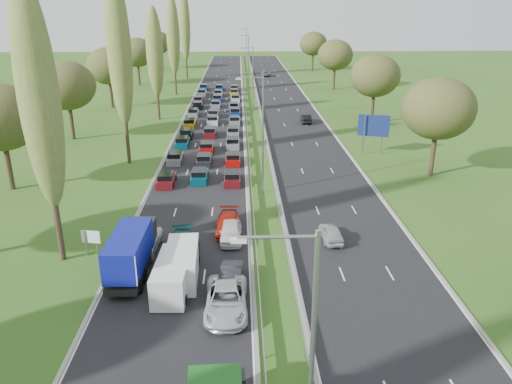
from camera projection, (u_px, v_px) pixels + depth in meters
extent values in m
plane|color=#2C561B|center=(253.00, 117.00, 86.56)|extent=(260.00, 260.00, 0.00)
cube|color=black|center=(214.00, 115.00, 88.69)|extent=(10.50, 215.00, 0.04)
cube|color=black|center=(290.00, 114.00, 89.11)|extent=(10.50, 215.00, 0.04)
cube|color=gray|center=(246.00, 111.00, 88.67)|extent=(0.06, 215.00, 0.32)
cube|color=gray|center=(259.00, 111.00, 88.74)|extent=(0.06, 215.00, 0.32)
cylinder|color=gray|center=(263.00, 136.00, 49.84)|extent=(0.18, 0.18, 12.00)
cylinder|color=gray|center=(253.00, 84.00, 82.58)|extent=(0.18, 0.18, 12.00)
cylinder|color=gray|center=(249.00, 62.00, 115.31)|extent=(0.18, 0.18, 12.00)
cylinder|color=gray|center=(246.00, 49.00, 148.05)|extent=(0.18, 0.18, 12.00)
cylinder|color=#2D2116|center=(57.00, 216.00, 37.09)|extent=(0.44, 0.44, 7.20)
ellipsoid|color=#58692D|center=(39.00, 98.00, 33.99)|extent=(2.80, 2.80, 16.00)
cylinder|color=#2D2116|center=(127.00, 131.00, 60.34)|extent=(0.44, 0.44, 7.92)
ellipsoid|color=#58692D|center=(119.00, 49.00, 56.93)|extent=(2.80, 2.80, 17.60)
cylinder|color=#2D2116|center=(158.00, 100.00, 83.98)|extent=(0.44, 0.44, 6.48)
ellipsoid|color=#58692D|center=(155.00, 52.00, 81.19)|extent=(2.80, 2.80, 14.40)
cylinder|color=#2D2116|center=(175.00, 78.00, 107.23)|extent=(0.44, 0.44, 7.20)
ellipsoid|color=#58692D|center=(173.00, 35.00, 104.13)|extent=(2.80, 2.80, 16.00)
cylinder|color=#2D2116|center=(187.00, 63.00, 130.49)|extent=(0.44, 0.44, 7.92)
ellipsoid|color=#58692D|center=(185.00, 24.00, 127.08)|extent=(2.80, 2.80, 17.60)
cylinder|color=#2D2116|center=(9.00, 167.00, 52.13)|extent=(0.56, 0.56, 4.84)
ellipsoid|color=#38471E|center=(0.00, 117.00, 50.27)|extent=(8.00, 8.00, 6.80)
cylinder|color=#2D2116|center=(72.00, 123.00, 71.78)|extent=(0.56, 0.56, 4.84)
ellipsoid|color=#38471E|center=(67.00, 86.00, 69.91)|extent=(8.00, 8.00, 6.80)
cylinder|color=#2D2116|center=(111.00, 95.00, 94.22)|extent=(0.56, 0.56, 4.84)
ellipsoid|color=#38471E|center=(108.00, 66.00, 92.36)|extent=(8.00, 8.00, 6.80)
cylinder|color=#2D2116|center=(139.00, 75.00, 120.41)|extent=(0.56, 0.56, 4.84)
ellipsoid|color=#38471E|center=(137.00, 52.00, 118.55)|extent=(8.00, 8.00, 6.80)
cylinder|color=#2D2116|center=(159.00, 61.00, 150.34)|extent=(0.56, 0.56, 4.84)
ellipsoid|color=#38471E|center=(157.00, 43.00, 148.48)|extent=(8.00, 8.00, 6.80)
cylinder|color=#2D2116|center=(433.00, 155.00, 56.40)|extent=(0.56, 0.56, 4.84)
ellipsoid|color=#38471E|center=(439.00, 109.00, 54.54)|extent=(8.00, 8.00, 6.80)
cylinder|color=#2D2116|center=(372.00, 108.00, 81.65)|extent=(0.56, 0.56, 4.84)
ellipsoid|color=#38471E|center=(375.00, 76.00, 79.79)|extent=(8.00, 8.00, 6.80)
cylinder|color=#2D2116|center=(334.00, 79.00, 114.39)|extent=(0.56, 0.56, 4.84)
ellipsoid|color=#38471E|center=(335.00, 55.00, 112.52)|extent=(8.00, 8.00, 6.80)
cylinder|color=#2D2116|center=(313.00, 62.00, 147.12)|extent=(0.56, 0.56, 4.84)
ellipsoid|color=#38471E|center=(313.00, 44.00, 145.26)|extent=(8.00, 8.00, 6.80)
cube|color=#590F14|center=(166.00, 181.00, 54.11)|extent=(1.75, 4.00, 0.80)
cube|color=slate|center=(175.00, 159.00, 61.69)|extent=(1.75, 4.00, 0.80)
cube|color=#053F4C|center=(183.00, 143.00, 68.72)|extent=(1.75, 4.00, 0.80)
cube|color=black|center=(187.00, 135.00, 73.24)|extent=(1.75, 4.00, 0.80)
cube|color=#BF990C|center=(190.00, 124.00, 79.62)|extent=(1.75, 4.00, 0.80)
cube|color=slate|center=(193.00, 114.00, 87.36)|extent=(1.75, 4.00, 0.80)
cube|color=black|center=(198.00, 106.00, 93.69)|extent=(1.75, 4.00, 0.80)
cube|color=#590F14|center=(198.00, 101.00, 99.08)|extent=(1.75, 4.00, 0.80)
cube|color=silver|center=(202.00, 93.00, 107.23)|extent=(1.75, 4.00, 0.80)
cube|color=navy|center=(204.00, 88.00, 114.13)|extent=(1.75, 4.00, 0.80)
cube|color=#053F4C|center=(200.00, 177.00, 55.28)|extent=(1.75, 4.00, 0.80)
cube|color=black|center=(204.00, 161.00, 60.87)|extent=(1.75, 4.00, 0.80)
cube|color=#A50C0A|center=(207.00, 149.00, 66.19)|extent=(1.75, 4.00, 0.80)
cube|color=#590F14|center=(210.00, 133.00, 74.10)|extent=(1.75, 4.00, 0.80)
cube|color=silver|center=(213.00, 121.00, 81.66)|extent=(1.75, 4.00, 0.80)
cube|color=slate|center=(213.00, 115.00, 86.38)|extent=(1.75, 4.00, 0.80)
cube|color=slate|center=(216.00, 105.00, 94.70)|extent=(1.75, 4.00, 0.80)
cube|color=navy|center=(218.00, 99.00, 100.70)|extent=(1.75, 4.00, 0.80)
cube|color=#B2B7BC|center=(218.00, 94.00, 106.56)|extent=(1.75, 4.00, 0.80)
cube|color=navy|center=(219.00, 89.00, 113.48)|extent=(1.75, 4.00, 0.80)
cube|color=#590F14|center=(232.00, 179.00, 54.60)|extent=(1.75, 4.00, 0.80)
cube|color=#A50C0A|center=(233.00, 160.00, 61.36)|extent=(1.75, 4.00, 0.80)
cube|color=slate|center=(233.00, 144.00, 68.31)|extent=(1.75, 4.00, 0.80)
cube|color=slate|center=(233.00, 133.00, 74.35)|extent=(1.75, 4.00, 0.80)
cube|color=slate|center=(235.00, 122.00, 81.49)|extent=(1.75, 4.00, 0.80)
cube|color=navy|center=(235.00, 113.00, 88.04)|extent=(1.75, 4.00, 0.80)
cube|color=silver|center=(234.00, 107.00, 92.80)|extent=(1.75, 4.00, 0.80)
cube|color=#B2B7BC|center=(235.00, 99.00, 100.85)|extent=(1.75, 4.00, 0.80)
cube|color=#BF990C|center=(234.00, 93.00, 107.69)|extent=(1.75, 4.00, 0.80)
cube|color=#A50C0A|center=(234.00, 89.00, 112.76)|extent=(1.75, 4.00, 0.80)
imported|color=silver|center=(142.00, 243.00, 39.20)|extent=(2.80, 5.53, 1.50)
imported|color=#05494B|center=(182.00, 245.00, 38.94)|extent=(2.33, 5.06, 1.43)
imported|color=black|center=(231.00, 278.00, 34.34)|extent=(1.77, 4.32, 1.39)
imported|color=#B2B8BC|center=(226.00, 300.00, 31.61)|extent=(2.66, 5.75, 1.60)
imported|color=#B81B0B|center=(228.00, 224.00, 42.82)|extent=(2.09, 4.95, 1.43)
imported|color=silver|center=(231.00, 231.00, 41.26)|extent=(1.80, 4.47, 1.52)
imported|color=#A0A3A9|center=(331.00, 233.00, 41.22)|extent=(1.75, 3.96, 1.32)
imported|color=black|center=(306.00, 118.00, 82.36)|extent=(1.57, 4.31, 1.41)
imported|color=slate|center=(266.00, 73.00, 136.37)|extent=(2.54, 5.13, 1.40)
cube|color=black|center=(134.00, 263.00, 36.29)|extent=(2.18, 8.18, 0.50)
cube|color=navy|center=(129.00, 249.00, 34.78)|extent=(2.27, 6.18, 2.25)
cube|color=silver|center=(119.00, 271.00, 31.92)|extent=(2.22, 0.06, 2.15)
cube|color=black|center=(140.00, 234.00, 38.88)|extent=(2.22, 2.00, 2.20)
cylinder|color=black|center=(141.00, 247.00, 39.07)|extent=(1.91, 1.00, 1.00)
cylinder|color=black|center=(126.00, 287.00, 33.66)|extent=(1.91, 1.00, 1.00)
cube|color=silver|center=(173.00, 276.00, 33.71)|extent=(2.18, 5.45, 2.18)
cube|color=black|center=(177.00, 260.00, 35.99)|extent=(2.13, 0.87, 1.75)
cylinder|color=black|center=(163.00, 273.00, 35.59)|extent=(0.27, 0.74, 0.74)
cylinder|color=black|center=(185.00, 300.00, 32.38)|extent=(0.27, 0.74, 0.74)
cube|color=silver|center=(182.00, 264.00, 35.28)|extent=(2.20, 5.50, 2.20)
cube|color=black|center=(185.00, 249.00, 37.58)|extent=(2.14, 0.88, 1.76)
cylinder|color=black|center=(172.00, 262.00, 37.17)|extent=(0.27, 0.75, 0.75)
cylinder|color=black|center=(194.00, 286.00, 33.94)|extent=(0.27, 0.75, 0.75)
cylinder|color=gray|center=(86.00, 243.00, 38.57)|extent=(0.16, 0.16, 2.10)
cylinder|color=gray|center=(97.00, 243.00, 38.60)|extent=(0.16, 0.16, 2.10)
cube|color=white|center=(91.00, 237.00, 38.39)|extent=(1.49, 0.37, 1.00)
cylinder|color=gray|center=(364.00, 135.00, 64.32)|extent=(0.16, 0.16, 5.20)
cylinder|color=gray|center=(382.00, 135.00, 64.40)|extent=(0.16, 0.16, 5.20)
cube|color=navy|center=(374.00, 126.00, 63.94)|extent=(3.85, 1.27, 2.80)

